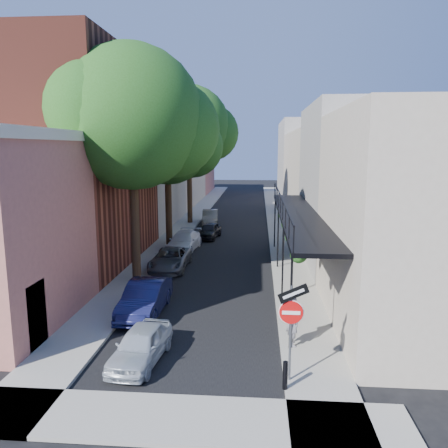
% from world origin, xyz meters
% --- Properties ---
extents(ground, '(160.00, 160.00, 0.00)m').
position_xyz_m(ground, '(0.00, 0.00, 0.00)').
color(ground, black).
rests_on(ground, ground).
extents(road_surface, '(6.00, 64.00, 0.01)m').
position_xyz_m(road_surface, '(0.00, 30.00, 0.01)').
color(road_surface, black).
rests_on(road_surface, ground).
extents(sidewalk_left, '(2.00, 64.00, 0.12)m').
position_xyz_m(sidewalk_left, '(-4.00, 30.00, 0.06)').
color(sidewalk_left, gray).
rests_on(sidewalk_left, ground).
extents(sidewalk_right, '(2.00, 64.00, 0.12)m').
position_xyz_m(sidewalk_right, '(4.00, 30.00, 0.06)').
color(sidewalk_right, gray).
rests_on(sidewalk_right, ground).
extents(sidewalk_cross, '(12.00, 2.00, 0.12)m').
position_xyz_m(sidewalk_cross, '(0.00, -1.00, 0.06)').
color(sidewalk_cross, gray).
rests_on(sidewalk_cross, ground).
extents(buildings_left, '(10.10, 59.10, 12.00)m').
position_xyz_m(buildings_left, '(-9.30, 28.76, 4.94)').
color(buildings_left, '#B66A5D').
rests_on(buildings_left, ground).
extents(buildings_right, '(9.80, 55.00, 10.00)m').
position_xyz_m(buildings_right, '(8.99, 29.49, 4.42)').
color(buildings_right, '#BAAD99').
rests_on(buildings_right, ground).
extents(sign_post, '(0.89, 0.17, 2.99)m').
position_xyz_m(sign_post, '(3.16, 0.97, 2.04)').
color(sign_post, '#595B60').
rests_on(sign_post, ground).
extents(bollard, '(0.14, 0.14, 0.80)m').
position_xyz_m(bollard, '(3.00, 0.50, 0.52)').
color(bollard, black).
rests_on(bollard, sidewalk_right).
extents(oak_near, '(7.48, 6.80, 11.42)m').
position_xyz_m(oak_near, '(-3.37, 10.26, 7.88)').
color(oak_near, '#2F2013').
rests_on(oak_near, ground).
extents(oak_mid, '(6.60, 6.00, 10.20)m').
position_xyz_m(oak_mid, '(-3.42, 18.23, 7.06)').
color(oak_mid, '#2F2013').
rests_on(oak_mid, ground).
extents(oak_far, '(7.70, 7.00, 11.90)m').
position_xyz_m(oak_far, '(-3.35, 27.27, 8.26)').
color(oak_far, '#2F2013').
rests_on(oak_far, ground).
extents(parked_car_a, '(1.63, 3.37, 1.11)m').
position_xyz_m(parked_car_a, '(-1.40, 1.92, 0.55)').
color(parked_car_a, '#B3BDC6').
rests_on(parked_car_a, ground).
extents(parked_car_b, '(1.46, 4.05, 1.33)m').
position_xyz_m(parked_car_b, '(-2.29, 5.87, 0.66)').
color(parked_car_b, '#151843').
rests_on(parked_car_b, ground).
extents(parked_car_c, '(1.89, 4.10, 1.14)m').
position_xyz_m(parked_car_c, '(-2.60, 12.42, 0.57)').
color(parked_car_c, '#4E5055').
rests_on(parked_car_c, ground).
extents(parked_car_d, '(2.08, 4.34, 1.22)m').
position_xyz_m(parked_car_d, '(-2.60, 16.86, 0.61)').
color(parked_car_d, white).
rests_on(parked_car_d, ground).
extents(parked_car_e, '(1.75, 3.47, 1.13)m').
position_xyz_m(parked_car_e, '(-1.40, 20.93, 0.57)').
color(parked_car_e, black).
rests_on(parked_car_e, ground).
extents(parked_car_f, '(1.65, 3.87, 1.24)m').
position_xyz_m(parked_car_f, '(-2.01, 26.94, 0.62)').
color(parked_car_f, slate).
rests_on(parked_car_f, ground).
extents(pedestrian, '(0.56, 0.71, 1.70)m').
position_xyz_m(pedestrian, '(3.40, 3.25, 0.97)').
color(pedestrian, gray).
rests_on(pedestrian, sidewalk_right).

